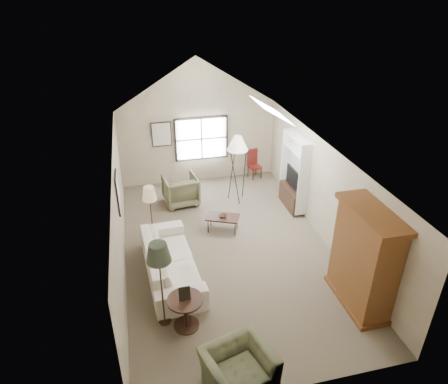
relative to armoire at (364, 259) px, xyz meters
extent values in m
cube|color=#706550|center=(-2.18, 2.40, -1.10)|extent=(5.00, 8.00, 0.01)
cube|color=#BCAC8E|center=(-2.18, 6.40, 0.15)|extent=(5.00, 0.01, 2.50)
cube|color=#BCAC8E|center=(-2.18, -1.60, 0.15)|extent=(5.00, 0.01, 2.50)
cube|color=#BCAC8E|center=(-4.68, 2.40, 0.15)|extent=(0.01, 8.00, 2.50)
cube|color=#BCAC8E|center=(0.32, 2.40, 0.15)|extent=(0.01, 8.00, 2.50)
cube|color=black|center=(-2.08, 6.36, 0.35)|extent=(1.72, 0.08, 1.42)
cube|color=black|center=(-4.65, 2.70, 0.65)|extent=(0.68, 0.04, 0.88)
cube|color=black|center=(-3.33, 6.37, 0.60)|extent=(0.62, 0.04, 0.78)
cube|color=brown|center=(0.00, 0.00, 0.00)|extent=(0.60, 1.50, 2.20)
cube|color=white|center=(0.16, 4.00, 0.05)|extent=(0.32, 1.30, 2.10)
cube|color=#382316|center=(0.14, 4.00, -0.80)|extent=(0.34, 1.18, 0.60)
cube|color=black|center=(0.14, 4.00, -0.18)|extent=(0.05, 0.90, 0.55)
imported|color=white|center=(-3.66, 1.74, -0.70)|extent=(1.24, 2.80, 0.80)
imported|color=#626A4A|center=(-2.90, -1.30, -0.75)|extent=(1.31, 1.21, 0.71)
imported|color=#6C6E4D|center=(-2.99, 4.95, -0.66)|extent=(1.06, 1.08, 0.89)
cube|color=#341D15|center=(-2.12, 3.21, -0.88)|extent=(0.98, 0.79, 0.44)
imported|color=#3D2419|center=(-2.12, 3.21, -0.63)|extent=(0.27, 0.27, 0.05)
cylinder|color=#392017|center=(-3.56, 0.14, -0.76)|extent=(0.73, 0.73, 0.69)
cube|color=maroon|center=(-0.34, 6.10, -0.61)|extent=(0.47, 0.47, 0.98)
camera|label=1|loc=(-4.14, -5.48, 4.90)|focal=32.00mm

